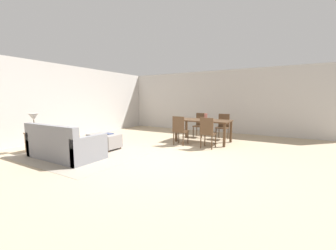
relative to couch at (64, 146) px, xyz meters
The scene contains 15 objects.
ground_plane 2.34m from the couch, 27.78° to the left, with size 10.80×10.80×0.00m, color tan.
wall_back 6.51m from the couch, 71.33° to the left, with size 9.00×0.12×2.70m, color beige.
wall_left 3.10m from the couch, 147.08° to the left, with size 0.12×11.00×2.70m, color beige.
area_rug 0.68m from the couch, 83.85° to the left, with size 3.00×2.80×0.01m, color gray.
couch is the anchor object (origin of this frame).
ottoman_table 1.18m from the couch, 83.68° to the left, with size 0.92×0.56×0.43m.
side_table 1.26m from the couch, behind, with size 0.40×0.40×0.54m.
table_lamp 1.42m from the couch, behind, with size 0.26×0.26×0.53m.
dining_table 4.27m from the couch, 57.62° to the left, with size 1.78×0.93×0.76m.
dining_chair_near_left 3.30m from the couch, 56.82° to the left, with size 0.41×0.41×0.92m.
dining_chair_near_right 3.88m from the couch, 45.22° to the left, with size 0.40×0.40×0.92m.
dining_chair_far_left 4.82m from the couch, 67.86° to the left, with size 0.40×0.40×0.92m.
dining_chair_far_right 5.21m from the couch, 58.63° to the left, with size 0.41×0.41×0.92m.
vase_centerpiece 4.33m from the couch, 56.58° to the left, with size 0.10×0.10×0.22m, color #B26659.
book_on_ottoman 1.28m from the couch, 80.13° to the left, with size 0.26×0.20×0.03m, color #3F4C72.
Camera 1 is at (2.73, -4.16, 1.45)m, focal length 22.31 mm.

